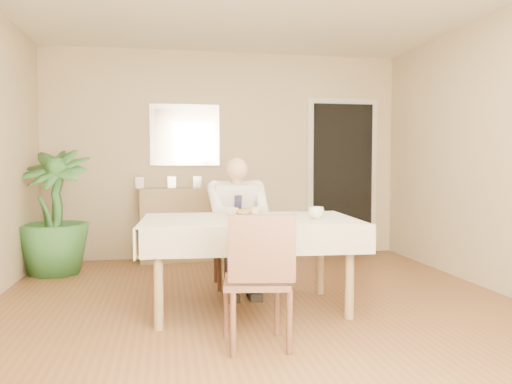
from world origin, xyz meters
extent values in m
plane|color=brown|center=(0.00, 0.00, 0.00)|extent=(5.00, 5.00, 0.00)
cube|color=tan|center=(0.00, 2.50, 1.30)|extent=(4.50, 0.02, 2.60)
cube|color=tan|center=(0.00, -2.50, 1.30)|extent=(4.50, 0.02, 2.60)
cube|color=silver|center=(0.00, -2.48, 1.45)|extent=(1.34, 0.02, 1.44)
cube|color=white|center=(0.00, -2.46, 1.45)|extent=(1.18, 0.02, 1.28)
cube|color=silver|center=(1.55, 2.48, 1.00)|extent=(0.96, 0.03, 2.10)
cube|color=black|center=(1.55, 2.45, 1.00)|extent=(0.80, 0.05, 1.95)
cube|color=silver|center=(-0.52, 2.48, 1.55)|extent=(0.86, 0.03, 0.76)
cube|color=white|center=(-0.52, 2.46, 1.55)|extent=(0.74, 0.02, 0.64)
cube|color=#8C714D|center=(-0.10, 0.11, 0.72)|extent=(1.65, 0.99, 0.04)
cube|color=beige|center=(-0.10, 0.11, 0.75)|extent=(1.75, 1.09, 0.01)
cube|color=beige|center=(-0.10, -0.39, 0.64)|extent=(1.70, 0.11, 0.22)
cube|color=beige|center=(-0.10, 0.61, 0.64)|extent=(1.70, 0.11, 0.22)
cube|color=beige|center=(-0.95, 0.11, 0.64)|extent=(0.07, 1.00, 0.22)
cube|color=beige|center=(0.75, 0.11, 0.64)|extent=(0.07, 1.00, 0.22)
cylinder|color=#8C714D|center=(-0.82, -0.26, 0.35)|extent=(0.07, 0.07, 0.70)
cylinder|color=#8C714D|center=(0.62, -0.26, 0.35)|extent=(0.07, 0.07, 0.70)
cylinder|color=#8C714D|center=(-0.82, 0.48, 0.35)|extent=(0.07, 0.07, 0.70)
cylinder|color=#8C714D|center=(0.62, 0.48, 0.35)|extent=(0.07, 0.07, 0.70)
cube|color=#47281B|center=(-0.10, 0.91, 0.42)|extent=(0.46, 0.46, 0.04)
cube|color=#47281B|center=(-0.10, 1.10, 0.67)|extent=(0.41, 0.09, 0.41)
cylinder|color=#47281B|center=(-0.28, 0.74, 0.20)|extent=(0.04, 0.04, 0.40)
cylinder|color=#47281B|center=(0.08, 0.74, 0.20)|extent=(0.04, 0.04, 0.40)
cylinder|color=#47281B|center=(-0.28, 1.09, 0.20)|extent=(0.04, 0.04, 0.40)
cylinder|color=#47281B|center=(0.08, 1.09, 0.20)|extent=(0.04, 0.04, 0.40)
cube|color=#47281B|center=(-0.19, -0.69, 0.43)|extent=(0.47, 0.47, 0.04)
cube|color=#47281B|center=(-0.19, -0.88, 0.67)|extent=(0.42, 0.10, 0.42)
cylinder|color=#47281B|center=(-0.36, -0.87, 0.20)|extent=(0.04, 0.04, 0.41)
cylinder|color=#47281B|center=(-0.01, -0.87, 0.20)|extent=(0.04, 0.04, 0.41)
cylinder|color=#47281B|center=(-0.36, -0.51, 0.20)|extent=(0.04, 0.04, 0.41)
cylinder|color=#47281B|center=(-0.01, -0.51, 0.20)|extent=(0.04, 0.04, 0.41)
cube|color=silver|center=(-0.10, 0.87, 0.75)|extent=(0.42, 0.31, 0.55)
cube|color=black|center=(-0.10, 0.75, 0.72)|extent=(0.07, 0.08, 0.36)
cylinder|color=tan|center=(-0.10, 0.83, 1.03)|extent=(0.09, 0.09, 0.08)
sphere|color=tan|center=(-0.10, 0.80, 1.14)|extent=(0.21, 0.21, 0.21)
cube|color=black|center=(-0.20, 0.67, 0.52)|extent=(0.13, 0.42, 0.13)
cube|color=black|center=(0.00, 0.67, 0.52)|extent=(0.13, 0.42, 0.13)
cube|color=black|center=(-0.20, 0.49, 0.23)|extent=(0.11, 0.12, 0.45)
cube|color=black|center=(0.00, 0.49, 0.23)|extent=(0.11, 0.12, 0.45)
cube|color=black|center=(-0.20, 0.43, 0.04)|extent=(0.11, 0.26, 0.07)
cube|color=black|center=(0.00, 0.43, 0.04)|extent=(0.11, 0.26, 0.07)
cylinder|color=white|center=(-0.11, 0.32, 0.76)|extent=(0.26, 0.26, 0.02)
ellipsoid|color=brown|center=(-0.11, 0.32, 0.78)|extent=(0.14, 0.14, 0.06)
cylinder|color=silver|center=(-0.07, 0.26, 0.78)|extent=(0.01, 0.13, 0.01)
cylinder|color=silver|center=(-0.15, 0.26, 0.78)|extent=(0.01, 0.13, 0.01)
imported|color=white|center=(0.42, -0.03, 0.80)|extent=(0.14, 0.14, 0.09)
cube|color=#8C714D|center=(-0.52, 2.32, 0.45)|extent=(1.14, 0.45, 0.89)
cube|color=silver|center=(-1.07, 2.35, 0.96)|extent=(0.10, 0.02, 0.14)
cube|color=silver|center=(-0.69, 2.39, 0.96)|extent=(0.10, 0.02, 0.14)
cube|color=silver|center=(-0.37, 2.40, 0.96)|extent=(0.10, 0.02, 0.14)
imported|color=#2B5D28|center=(-1.95, 1.80, 0.67)|extent=(0.91, 0.91, 1.35)
camera|label=1|loc=(-0.76, -3.85, 1.20)|focal=35.00mm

